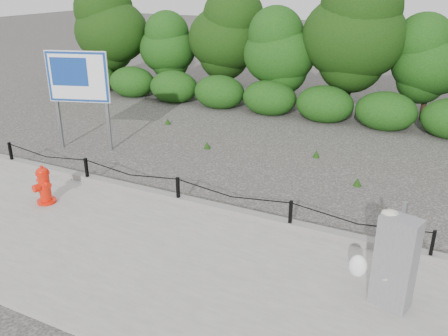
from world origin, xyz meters
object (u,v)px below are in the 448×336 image
pedestrian (384,256)px  utility_cabinet (395,262)px  fire_hydrant (44,185)px  advertising_sign (78,81)px

pedestrian → utility_cabinet: size_ratio=0.94×
fire_hydrant → advertising_sign: 3.88m
fire_hydrant → utility_cabinet: utility_cabinet is taller
fire_hydrant → advertising_sign: size_ratio=0.31×
fire_hydrant → pedestrian: bearing=14.7°
fire_hydrant → advertising_sign: (-1.72, 3.15, 1.46)m
pedestrian → utility_cabinet: (0.17, -0.08, -0.01)m
pedestrian → advertising_sign: 9.34m
pedestrian → utility_cabinet: 0.19m
utility_cabinet → advertising_sign: bearing=174.7°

